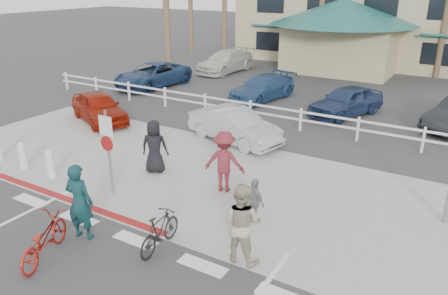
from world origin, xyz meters
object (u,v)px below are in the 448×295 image
Objects in this scene: bike_black at (160,231)px; sign_post at (109,149)px; bike_red at (43,239)px; car_white_sedan at (234,125)px; car_red_compact at (99,107)px.

sign_post is at bearing -31.17° from bike_black.
car_white_sedan is at bearing -111.92° from bike_red.
sign_post is 5.89m from car_white_sedan.
bike_red is at bearing 34.44° from bike_black.
sign_post is at bearing -174.59° from car_white_sedan.
car_white_sedan is at bearing -57.64° from car_red_compact.
bike_red is 0.49× the size of car_red_compact.
sign_post reaches higher than car_red_compact.
bike_red is at bearing -116.09° from car_red_compact.
car_white_sedan reaches higher than bike_red.
sign_post reaches higher than bike_red.
car_white_sedan is 6.56m from car_red_compact.
car_white_sedan is 1.03× the size of car_red_compact.
car_red_compact is at bearing 138.64° from sign_post.
sign_post is 1.84× the size of bike_black.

